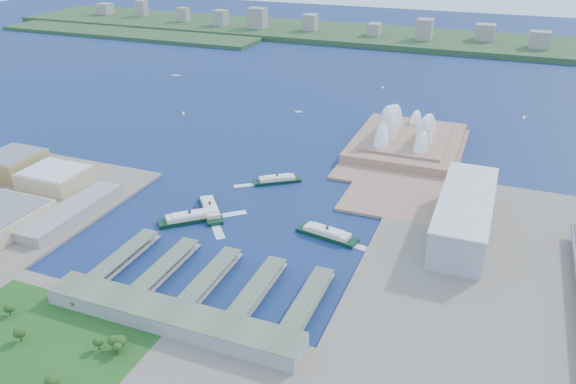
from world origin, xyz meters
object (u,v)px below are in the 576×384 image
at_px(ferry_b, 277,178).
at_px(ferry_c, 190,216).
at_px(opera_house, 409,124).
at_px(ferry_a, 210,207).
at_px(toaster_building, 464,215).
at_px(ferry_d, 327,232).

relative_size(ferry_b, ferry_c, 0.86).
distance_m(opera_house, ferry_a, 291.11).
relative_size(ferry_a, ferry_c, 0.98).
distance_m(toaster_building, ferry_a, 245.74).
relative_size(toaster_building, ferry_c, 2.53).
bearing_deg(ferry_d, ferry_b, 54.36).
height_order(toaster_building, ferry_c, toaster_building).
bearing_deg(ferry_b, ferry_d, 8.67).
xyz_separation_m(opera_house, ferry_d, (-25.71, -251.29, -26.38)).
bearing_deg(opera_house, toaster_building, -65.77).
bearing_deg(ferry_d, ferry_c, 109.38).
bearing_deg(ferry_d, ferry_a, 99.11).
height_order(opera_house, ferry_c, opera_house).
xyz_separation_m(toaster_building, ferry_a, (-240.60, -47.73, -14.80)).
distance_m(opera_house, ferry_d, 253.98).
height_order(opera_house, ferry_a, opera_house).
xyz_separation_m(ferry_b, ferry_c, (-44.70, -114.14, 0.79)).
relative_size(ferry_b, ferry_d, 0.89).
relative_size(opera_house, toaster_building, 1.16).
height_order(toaster_building, ferry_b, toaster_building).
xyz_separation_m(opera_house, ferry_c, (-159.77, -271.64, -26.21)).
bearing_deg(ferry_c, toaster_building, -115.22).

